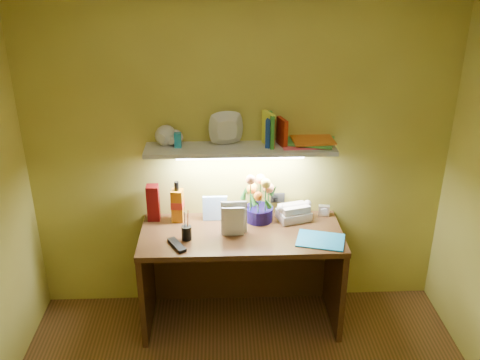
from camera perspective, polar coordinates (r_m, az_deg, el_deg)
name	(u,v)px	position (r m, az deg, el deg)	size (l,w,h in m)	color
desk	(241,278)	(3.92, 0.15, -10.37)	(1.40, 0.60, 0.75)	#391C0F
flower_bouquet	(259,198)	(3.80, 2.07, -1.90)	(0.22, 0.22, 0.36)	#0D083C
telephone	(294,211)	(3.87, 5.77, -3.29)	(0.22, 0.17, 0.13)	silver
desk_clock	(324,210)	(3.97, 8.94, -3.23)	(0.08, 0.04, 0.08)	silver
whisky_bottle	(177,201)	(3.82, -6.70, -2.28)	(0.08, 0.08, 0.31)	#AD5C08
whisky_box	(153,203)	(3.87, -9.24, -2.40)	(0.09, 0.09, 0.27)	#61090A
pen_cup	(186,228)	(3.61, -5.74, -5.15)	(0.07, 0.07, 0.17)	black
art_card	(215,208)	(3.85, -2.69, -3.02)	(0.18, 0.04, 0.18)	white
tv_remote	(177,245)	(3.58, -6.77, -6.90)	(0.05, 0.19, 0.02)	black
blue_folder	(321,240)	(3.66, 8.59, -6.36)	(0.31, 0.23, 0.01)	#1E8DCB
desk_book_a	(221,218)	(3.65, -2.06, -4.02)	(0.18, 0.02, 0.24)	beige
desk_book_b	(221,222)	(3.63, -1.99, -4.47)	(0.16, 0.02, 0.21)	silver
wall_shelf	(241,143)	(3.63, 0.06, 3.98)	(1.32, 0.33, 0.26)	silver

